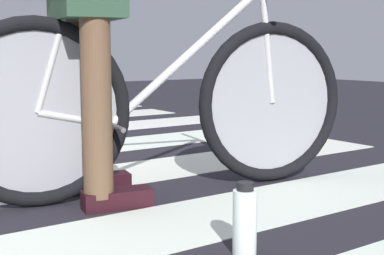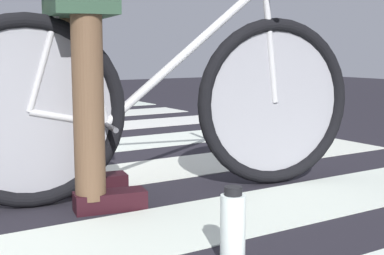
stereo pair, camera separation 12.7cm
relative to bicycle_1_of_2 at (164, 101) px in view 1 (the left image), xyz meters
The scene contains 3 objects.
bicycle_1_of_2 is the anchor object (origin of this frame).
cyclist_1_of_2 0.40m from the bicycle_1_of_2, 168.77° to the left, with size 0.38×0.45×0.98m.
water_bottle 0.80m from the bicycle_1_of_2, 104.25° to the right, with size 0.07×0.07×0.21m.
Camera 1 is at (-0.22, -2.65, 0.60)m, focal length 51.07 mm.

